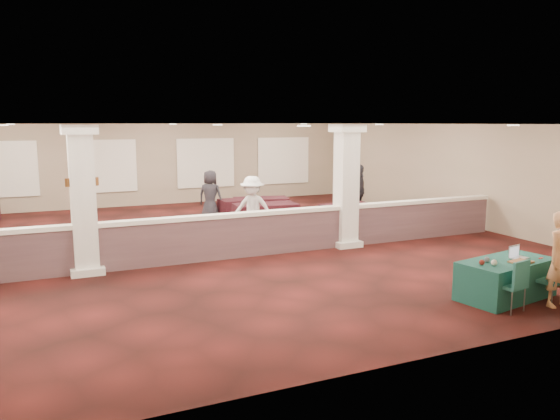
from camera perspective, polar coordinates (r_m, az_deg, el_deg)
name	(u,v)px	position (r m, az deg, el deg)	size (l,w,h in m)	color
ground	(220,245)	(14.75, -6.32, -3.63)	(16.00, 16.00, 0.00)	#411210
wall_back	(157,164)	(22.21, -12.76, 4.67)	(16.00, 0.04, 3.20)	gray
wall_front	(405,249)	(7.38, 12.94, -3.99)	(16.00, 0.04, 3.20)	gray
wall_right	(456,174)	(18.54, 17.89, 3.61)	(0.04, 16.00, 3.20)	gray
ceiling	(218,124)	(14.39, -6.54, 8.90)	(16.00, 16.00, 0.02)	white
partition_wall	(238,234)	(13.24, -4.37, -2.55)	(15.60, 0.28, 1.10)	#50363B
column_left	(83,199)	(12.35, -19.89, 1.11)	(0.72, 0.72, 3.20)	silver
column_right	(346,185)	(14.35, 6.93, 2.64)	(0.72, 0.72, 3.20)	silver
sconce_left	(68,182)	(12.29, -21.29, 2.70)	(0.12, 0.12, 0.18)	brown
sconce_right	(96,181)	(12.33, -18.69, 2.86)	(0.12, 0.12, 0.18)	brown
near_table	(506,279)	(11.08, 22.54, -6.67)	(1.88, 0.94, 0.72)	#0F3834
conf_chair_main	(554,277)	(11.03, 26.70, -6.31)	(0.48, 0.48, 0.83)	#1F5B57
conf_chair_side	(514,281)	(10.28, 23.24, -6.84)	(0.54, 0.54, 0.93)	#1F5B57
far_table_front_center	(266,216)	(16.82, -1.51, -0.65)	(1.91, 0.96, 0.78)	black
far_table_front_right	(346,214)	(17.67, 6.93, -0.42)	(1.63, 0.82, 0.66)	black
far_table_back_center	(247,210)	(18.29, -3.52, 0.05)	(1.78, 0.89, 0.72)	black
far_table_back_right	(261,208)	(18.48, -2.00, 0.17)	(1.80, 0.90, 0.73)	black
attendee_b	(252,209)	(14.89, -2.90, 0.08)	(1.16, 0.53, 1.81)	silver
attendee_c	(359,191)	(18.77, 8.23, 1.93)	(1.08, 0.52, 1.84)	black
attendee_d	(210,196)	(18.14, -7.28, 1.47)	(0.84, 0.45, 1.70)	black
laptop_base	(519,258)	(11.20, 23.70, -4.62)	(0.33, 0.23, 0.02)	silver
laptop_screen	(514,251)	(11.24, 23.25, -3.93)	(0.33, 0.01, 0.22)	silver
screen_glow	(514,252)	(11.24, 23.28, -4.01)	(0.30, 0.00, 0.19)	silver
knitting	(521,262)	(10.90, 23.89, -4.97)	(0.40, 0.30, 0.03)	#B25F1C
yarn_cream	(494,263)	(10.48, 21.48, -5.14)	(0.11, 0.11, 0.11)	beige
yarn_red	(482,262)	(10.44, 20.34, -5.15)	(0.10, 0.10, 0.10)	#602013
yarn_grey	(487,259)	(10.68, 20.82, -4.86)	(0.10, 0.10, 0.10)	#54555A
scissors	(541,258)	(11.38, 25.61, -4.56)	(0.12, 0.03, 0.01)	red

